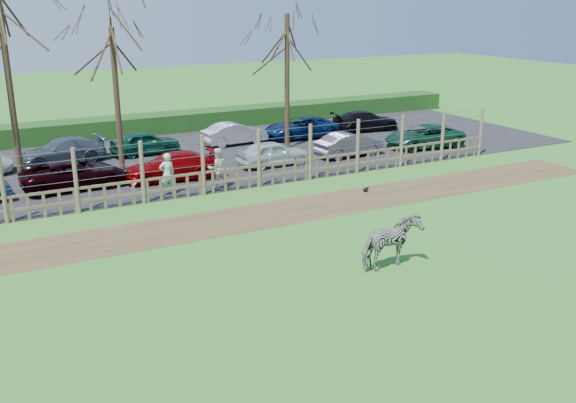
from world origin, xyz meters
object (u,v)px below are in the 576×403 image
tree_mid (114,65)px  car_10 (145,143)px  tree_right (287,49)px  zebra (391,243)px  car_4 (273,153)px  visitor_b (217,168)px  car_12 (301,128)px  crow (366,190)px  car_9 (62,151)px  car_13 (365,121)px  tree_left (5,53)px  car_6 (424,136)px  car_5 (349,144)px  visitor_a (167,174)px  car_11 (235,133)px  car_3 (171,166)px  car_2 (74,174)px

tree_mid → car_10: bearing=54.2°
tree_right → zebra: (-4.75, -15.69, -4.43)m
car_4 → car_10: size_ratio=1.00×
visitor_b → zebra: bearing=100.4°
visitor_b → car_12: 10.92m
crow → car_9: bearing=133.5°
car_13 → crow: bearing=152.4°
tree_right → tree_mid: bearing=-176.8°
tree_left → tree_mid: bearing=12.5°
car_6 → car_5: bearing=-85.3°
tree_mid → visitor_a: bearing=-82.0°
crow → car_9: 15.03m
tree_left → car_10: size_ratio=2.24×
car_4 → car_10: bearing=42.1°
car_4 → car_12: (4.26, 4.98, 0.00)m
car_9 → tree_mid: bearing=35.0°
car_10 → car_13: same height
car_6 → car_13: 5.32m
car_4 → car_9: size_ratio=0.85×
car_6 → car_11: 10.30m
car_4 → car_5: bearing=-91.9°
car_3 → car_13: size_ratio=1.00×
car_3 → car_6: (14.08, -0.07, 0.00)m
crow → visitor_a: bearing=155.3°
car_12 → tree_mid: bearing=-72.0°
tree_left → car_4: tree_left is taller
car_10 → car_12: bearing=-94.0°
visitor_b → car_2: 6.06m
tree_right → visitor_b: (-6.17, -5.45, -4.34)m
car_9 → car_11: size_ratio=1.14×
tree_left → crow: 15.55m
car_4 → tree_right: bearing=-38.5°
car_3 → car_11: bearing=140.9°
car_3 → car_11: size_ratio=1.14×
car_2 → car_6: same height
car_5 → car_13: (4.50, 5.14, 0.00)m
visitor_b → car_6: size_ratio=0.40×
car_6 → car_12: same height
visitor_a → car_4: (5.95, 2.29, -0.26)m
visitor_a → car_4: bearing=-161.5°
visitor_b → car_4: visitor_b is taller
tree_left → car_11: bearing=17.8°
tree_mid → car_12: tree_mid is taller
car_12 → car_3: bearing=-55.7°
car_12 → car_5: bearing=5.7°
visitor_b → car_11: size_ratio=0.47×
visitor_a → car_9: (-2.93, 7.47, -0.26)m
visitor_a → car_12: size_ratio=0.40×
car_2 → car_10: 6.45m
car_4 → car_5: 4.29m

